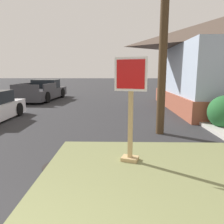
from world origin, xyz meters
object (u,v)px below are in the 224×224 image
manhole_cover (59,167)px  street_bench (218,105)px  stop_sign (130,113)px  pickup_truck_charcoal (43,91)px

manhole_cover → street_bench: 7.78m
manhole_cover → street_bench: street_bench is taller
stop_sign → street_bench: stop_sign is taller
stop_sign → manhole_cover: size_ratio=3.21×
stop_sign → pickup_truck_charcoal: (-5.88, 11.58, -0.54)m
stop_sign → manhole_cover: (-1.54, -0.19, -1.15)m
pickup_truck_charcoal → street_bench: pickup_truck_charcoal is taller
stop_sign → pickup_truck_charcoal: size_ratio=0.40×
stop_sign → street_bench: 6.56m
manhole_cover → stop_sign: bearing=7.1°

